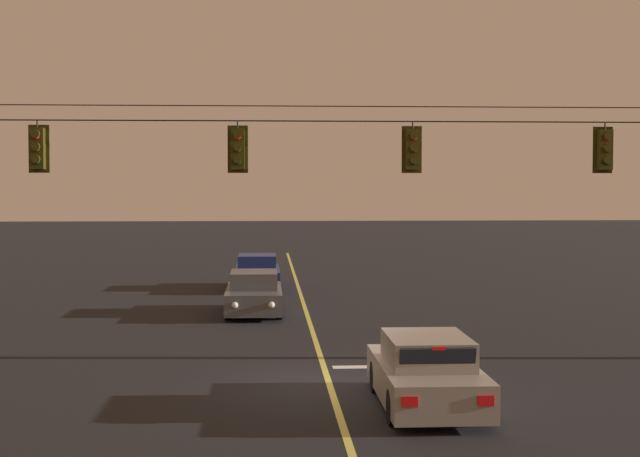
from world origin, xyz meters
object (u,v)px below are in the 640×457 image
(traffic_light_leftmost, at_px, (37,148))
(traffic_light_left_inner, at_px, (238,149))
(car_oncoming_trailing, at_px, (257,273))
(car_oncoming_lead, at_px, (254,294))
(traffic_light_centre, at_px, (413,149))
(traffic_light_right_inner, at_px, (605,150))
(car_waiting_near_lane, at_px, (426,373))

(traffic_light_leftmost, bearing_deg, traffic_light_left_inner, 0.00)
(traffic_light_left_inner, relative_size, car_oncoming_trailing, 0.28)
(car_oncoming_lead, bearing_deg, traffic_light_left_inner, -91.77)
(traffic_light_left_inner, bearing_deg, car_oncoming_trailing, 88.90)
(traffic_light_leftmost, bearing_deg, car_oncoming_lead, 60.49)
(car_oncoming_lead, bearing_deg, traffic_light_centre, -65.87)
(traffic_light_right_inner, bearing_deg, traffic_light_left_inner, 180.00)
(traffic_light_left_inner, bearing_deg, traffic_light_centre, 0.00)
(car_waiting_near_lane, height_order, car_oncoming_lead, same)
(traffic_light_left_inner, distance_m, car_oncoming_lead, 9.73)
(traffic_light_leftmost, relative_size, traffic_light_centre, 1.00)
(traffic_light_leftmost, distance_m, car_oncoming_trailing, 17.40)
(traffic_light_right_inner, xyz_separation_m, car_oncoming_trailing, (-8.49, 16.08, -4.44))
(car_oncoming_trailing, bearing_deg, traffic_light_left_inner, -91.10)
(traffic_light_right_inner, relative_size, car_oncoming_trailing, 0.28)
(traffic_light_leftmost, distance_m, traffic_light_centre, 8.77)
(traffic_light_leftmost, relative_size, car_waiting_near_lane, 0.28)
(traffic_light_centre, relative_size, traffic_light_right_inner, 1.00)
(traffic_light_centre, height_order, car_oncoming_lead, traffic_light_centre)
(car_oncoming_trailing, bearing_deg, car_waiting_near_lane, -80.68)
(traffic_light_centre, distance_m, car_oncoming_trailing, 17.12)
(traffic_light_leftmost, height_order, car_waiting_near_lane, traffic_light_leftmost)
(traffic_light_right_inner, height_order, car_oncoming_trailing, traffic_light_right_inner)
(car_oncoming_lead, xyz_separation_m, car_oncoming_trailing, (0.04, 7.43, 0.00))
(traffic_light_leftmost, xyz_separation_m, traffic_light_centre, (8.77, 0.00, 0.00))
(traffic_light_leftmost, height_order, traffic_light_centre, same)
(traffic_light_leftmost, xyz_separation_m, car_oncoming_lead, (4.90, 8.65, -4.44))
(traffic_light_centre, distance_m, car_oncoming_lead, 10.47)
(traffic_light_leftmost, height_order, traffic_light_left_inner, same)
(traffic_light_left_inner, relative_size, traffic_light_centre, 1.00)
(traffic_light_leftmost, bearing_deg, traffic_light_right_inner, 0.00)
(car_waiting_near_lane, height_order, car_oncoming_trailing, same)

